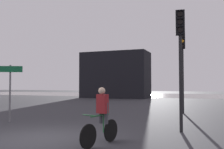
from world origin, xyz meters
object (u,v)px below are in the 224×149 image
object	(u,v)px
traffic_light_far_right	(183,58)
direction_sign_post	(10,85)
traffic_light_near_right	(180,47)
cyclist	(102,116)
distant_building	(116,75)

from	to	relation	value
traffic_light_far_right	direction_sign_post	bearing A→B (deg)	37.98
traffic_light_near_right	traffic_light_far_right	distance (m)	6.13
direction_sign_post	traffic_light_near_right	bearing A→B (deg)	154.29
cyclist	direction_sign_post	bearing A→B (deg)	-10.38
distant_building	cyclist	distance (m)	25.65
distant_building	traffic_light_near_right	bearing A→B (deg)	-63.94
traffic_light_near_right	cyclist	xyz separation A→B (m)	(-1.90, -2.76, -2.24)
traffic_light_near_right	direction_sign_post	bearing A→B (deg)	-5.83
traffic_light_near_right	cyclist	bearing A→B (deg)	47.21
traffic_light_near_right	traffic_light_far_right	world-z (taller)	traffic_light_far_right
distant_building	traffic_light_near_right	world-z (taller)	distant_building
distant_building	cyclist	xyz separation A→B (m)	(8.53, -24.09, -2.14)
traffic_light_far_right	cyclist	world-z (taller)	traffic_light_far_right
direction_sign_post	cyclist	xyz separation A→B (m)	(5.65, -2.45, -0.88)
traffic_light_near_right	traffic_light_far_right	size ratio (longest dim) A/B	0.93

